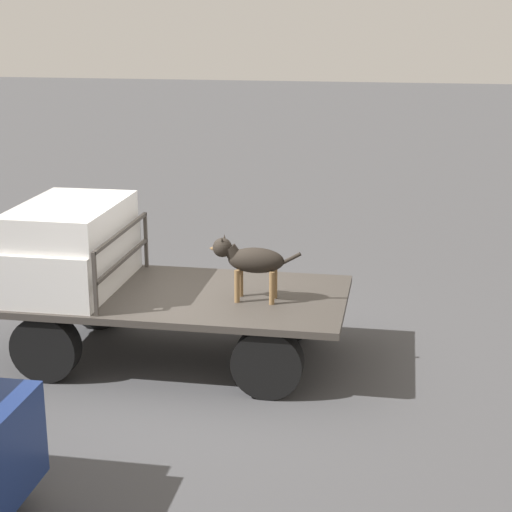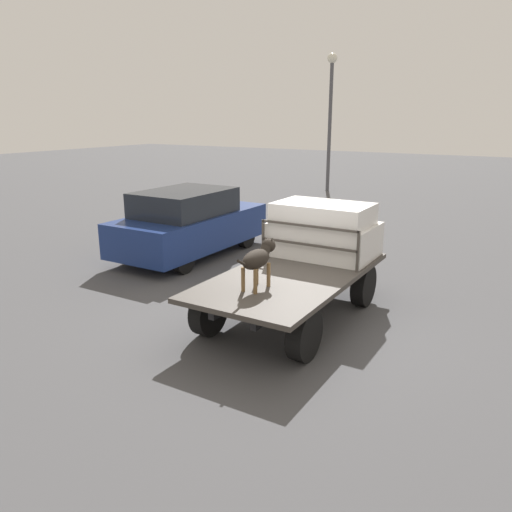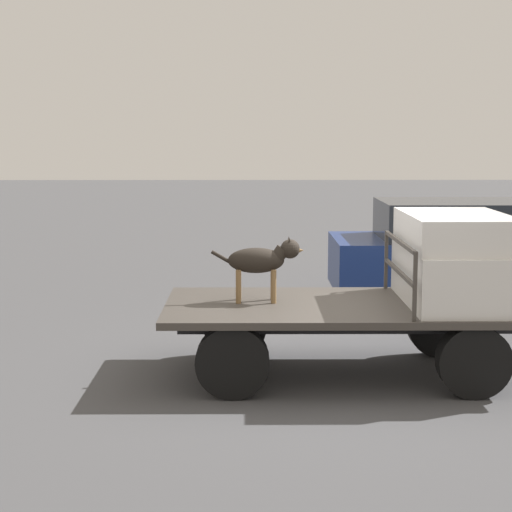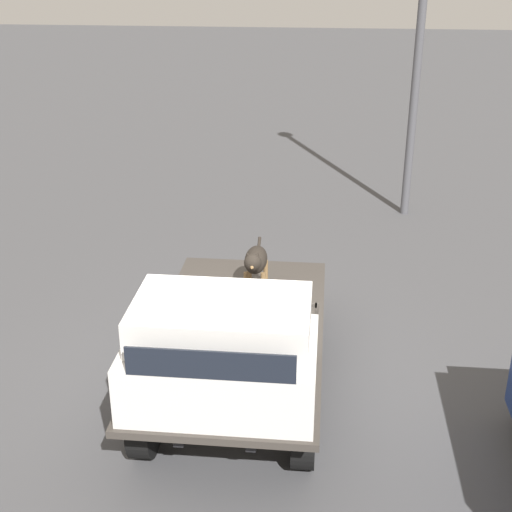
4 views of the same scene
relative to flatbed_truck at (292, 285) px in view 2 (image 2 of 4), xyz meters
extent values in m
plane|color=#474749|center=(0.00, 0.00, -0.61)|extent=(80.00, 80.00, 0.00)
cylinder|color=black|center=(1.25, 0.84, -0.22)|extent=(0.77, 0.24, 0.77)
cylinder|color=black|center=(1.25, -0.84, -0.22)|extent=(0.77, 0.24, 0.77)
cylinder|color=black|center=(-1.25, 0.84, -0.22)|extent=(0.77, 0.24, 0.77)
cylinder|color=black|center=(-1.25, -0.84, -0.22)|extent=(0.77, 0.24, 0.77)
cube|color=black|center=(0.00, 0.35, 0.05)|extent=(3.71, 0.10, 0.18)
cube|color=black|center=(0.00, -0.35, 0.05)|extent=(3.71, 0.10, 0.18)
cube|color=#3D3833|center=(0.00, 0.00, 0.18)|extent=(4.03, 2.00, 0.08)
cube|color=silver|center=(1.32, 0.00, 0.54)|extent=(1.30, 1.88, 0.63)
cube|color=silver|center=(1.22, 0.00, 1.04)|extent=(1.10, 1.73, 0.38)
cube|color=black|center=(1.96, 0.00, 0.98)|extent=(0.02, 1.54, 0.29)
cube|color=#3D3833|center=(0.60, 0.92, 0.58)|extent=(0.04, 0.04, 0.71)
cube|color=#3D3833|center=(0.60, -0.92, 0.58)|extent=(0.04, 0.04, 0.71)
cube|color=#3D3833|center=(0.60, 0.00, 0.92)|extent=(0.04, 1.84, 0.04)
cube|color=#3D3833|center=(0.60, 0.00, 0.58)|extent=(0.04, 1.84, 0.04)
cylinder|color=brown|center=(-0.80, 0.22, 0.41)|extent=(0.06, 0.06, 0.38)
cylinder|color=brown|center=(-0.80, 0.01, 0.41)|extent=(0.06, 0.06, 0.38)
cylinder|color=brown|center=(-1.20, 0.22, 0.41)|extent=(0.06, 0.06, 0.38)
cylinder|color=brown|center=(-1.20, 0.01, 0.41)|extent=(0.06, 0.06, 0.38)
ellipsoid|color=black|center=(-1.00, 0.11, 0.69)|extent=(0.64, 0.29, 0.29)
sphere|color=brown|center=(-0.82, 0.11, 0.64)|extent=(0.13, 0.13, 0.13)
cylinder|color=black|center=(-0.73, 0.11, 0.77)|extent=(0.20, 0.16, 0.20)
sphere|color=black|center=(-0.62, 0.11, 0.83)|extent=(0.22, 0.22, 0.22)
cone|color=brown|center=(-0.52, 0.11, 0.81)|extent=(0.12, 0.12, 0.12)
cone|color=black|center=(-0.63, 0.17, 0.92)|extent=(0.06, 0.08, 0.10)
cone|color=black|center=(-0.63, 0.05, 0.92)|extent=(0.06, 0.08, 0.10)
cylinder|color=black|center=(-1.38, 0.11, 0.72)|extent=(0.27, 0.04, 0.18)
cylinder|color=black|center=(3.68, 4.82, -0.31)|extent=(0.60, 0.20, 0.60)
cylinder|color=black|center=(3.68, 3.23, -0.31)|extent=(0.60, 0.20, 0.60)
cylinder|color=black|center=(1.06, 4.82, -0.31)|extent=(0.60, 0.20, 0.60)
cylinder|color=black|center=(1.06, 3.23, -0.31)|extent=(0.60, 0.20, 0.60)
cube|color=navy|center=(2.37, 4.03, 0.06)|extent=(4.22, 1.87, 0.81)
cube|color=#1E232B|center=(2.16, 4.03, 0.76)|extent=(2.32, 1.69, 0.59)
cylinder|color=#4C4C51|center=(14.46, 5.51, 2.22)|extent=(0.16, 0.16, 5.66)
sphere|color=silver|center=(14.46, 5.51, 5.19)|extent=(0.43, 0.43, 0.43)
camera|label=1|loc=(-2.58, 9.15, 3.42)|focal=60.00mm
camera|label=2|loc=(-7.19, -3.60, 2.79)|focal=35.00mm
camera|label=3|loc=(-1.07, -9.42, 2.13)|focal=60.00mm
camera|label=4|loc=(7.27, 0.95, 4.43)|focal=50.00mm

